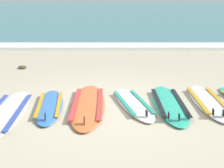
% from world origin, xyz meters
% --- Properties ---
extents(ground_plane, '(80.00, 80.00, 0.00)m').
position_xyz_m(ground_plane, '(0.00, 0.00, 0.00)').
color(ground_plane, '#C1B599').
extents(sea, '(80.00, 60.00, 0.10)m').
position_xyz_m(sea, '(0.00, 36.10, 0.05)').
color(sea, teal).
rests_on(sea, ground).
extents(wave_foam_strip, '(80.00, 1.28, 0.11)m').
position_xyz_m(wave_foam_strip, '(0.00, 6.74, 0.06)').
color(wave_foam_strip, white).
rests_on(wave_foam_strip, ground).
extents(surfboard_1, '(0.74, 2.59, 0.18)m').
position_xyz_m(surfboard_1, '(-1.84, -0.40, 0.04)').
color(surfboard_1, white).
rests_on(surfboard_1, ground).
extents(surfboard_2, '(0.68, 2.00, 0.18)m').
position_xyz_m(surfboard_2, '(-1.14, -0.03, 0.04)').
color(surfboard_2, '#3875CC').
rests_on(surfboard_2, ground).
extents(surfboard_3, '(0.69, 2.57, 0.18)m').
position_xyz_m(surfboard_3, '(-0.43, 0.04, 0.04)').
color(surfboard_3, orange).
rests_on(surfboard_3, ground).
extents(surfboard_4, '(0.94, 2.05, 0.18)m').
position_xyz_m(surfboard_4, '(0.42, 0.10, 0.04)').
color(surfboard_4, silver).
rests_on(surfboard_4, ground).
extents(surfboard_5, '(0.58, 2.32, 0.18)m').
position_xyz_m(surfboard_5, '(1.10, 0.09, 0.04)').
color(surfboard_5, '#2DB793').
rests_on(surfboard_5, ground).
extents(surfboard_6, '(0.57, 2.25, 0.18)m').
position_xyz_m(surfboard_6, '(1.88, 0.22, 0.04)').
color(surfboard_6, silver).
rests_on(surfboard_6, ground).
extents(seaweed_clump_near_shoreline, '(0.24, 0.19, 0.09)m').
position_xyz_m(seaweed_clump_near_shoreline, '(-2.49, 3.16, 0.04)').
color(seaweed_clump_near_shoreline, '#4C4228').
rests_on(seaweed_clump_near_shoreline, ground).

